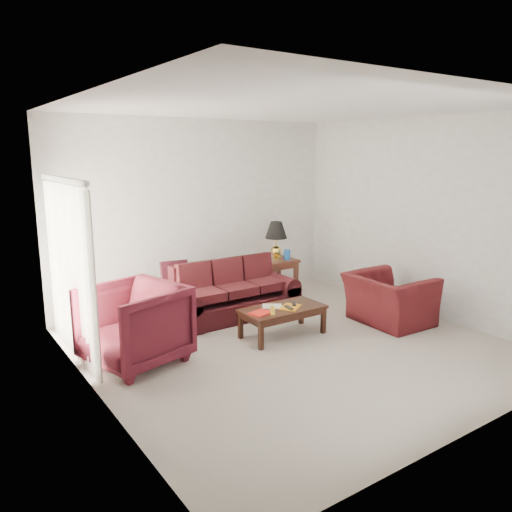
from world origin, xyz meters
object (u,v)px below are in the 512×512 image
Objects in this scene: sofa at (233,291)px; armchair_right at (389,299)px; end_table at (276,278)px; floor_lamp at (80,282)px; armchair_left at (134,325)px; coffee_table at (283,322)px.

sofa reaches higher than armchair_right.
floor_lamp is at bearing 179.30° from end_table.
floor_lamp is 1.31× the size of armchair_right.
armchair_left is (0.22, -1.37, -0.25)m from floor_lamp.
sofa is 3.04× the size of end_table.
sofa is at bearing -15.20° from floor_lamp.
end_table is at bearing 98.40° from armchair_left.
end_table is 3.31m from floor_lamp.
coffee_table is (-1.06, -1.59, -0.13)m from end_table.
armchair_right is (0.54, -2.05, 0.03)m from end_table.
armchair_right reaches higher than end_table.
end_table is at bearing 17.08° from armchair_right.
armchair_left is at bearing -158.22° from sofa.
coffee_table is (2.00, -0.26, -0.28)m from armchair_left.
end_table is 0.58× the size of coffee_table.
floor_lamp reaches higher than sofa.
end_table is 0.45× the size of floor_lamp.
end_table is at bearing 39.87° from coffee_table.
floor_lamp is at bearing 63.59° from armchair_right.
sofa is at bearing 98.23° from armchair_left.
armchair_left reaches higher than armchair_right.
armchair_right is at bearing -42.74° from sofa.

